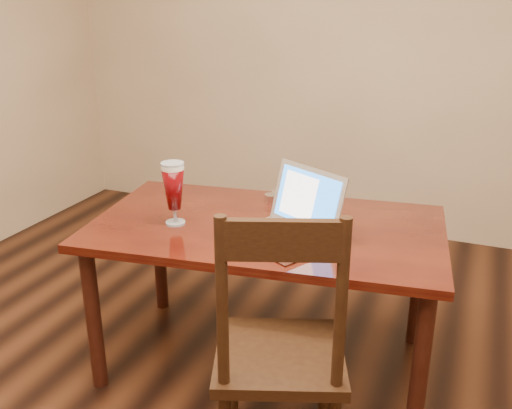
% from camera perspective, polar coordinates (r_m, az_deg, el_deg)
% --- Properties ---
extents(dining_table, '(1.55, 1.00, 0.95)m').
position_cam_1_polar(dining_table, '(2.41, 0.85, -3.54)').
color(dining_table, '#4A1509').
rests_on(dining_table, ground).
extents(dining_chair, '(0.54, 0.53, 1.01)m').
position_cam_1_polar(dining_chair, '(1.94, 2.39, -14.67)').
color(dining_chair, black).
rests_on(dining_chair, ground).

